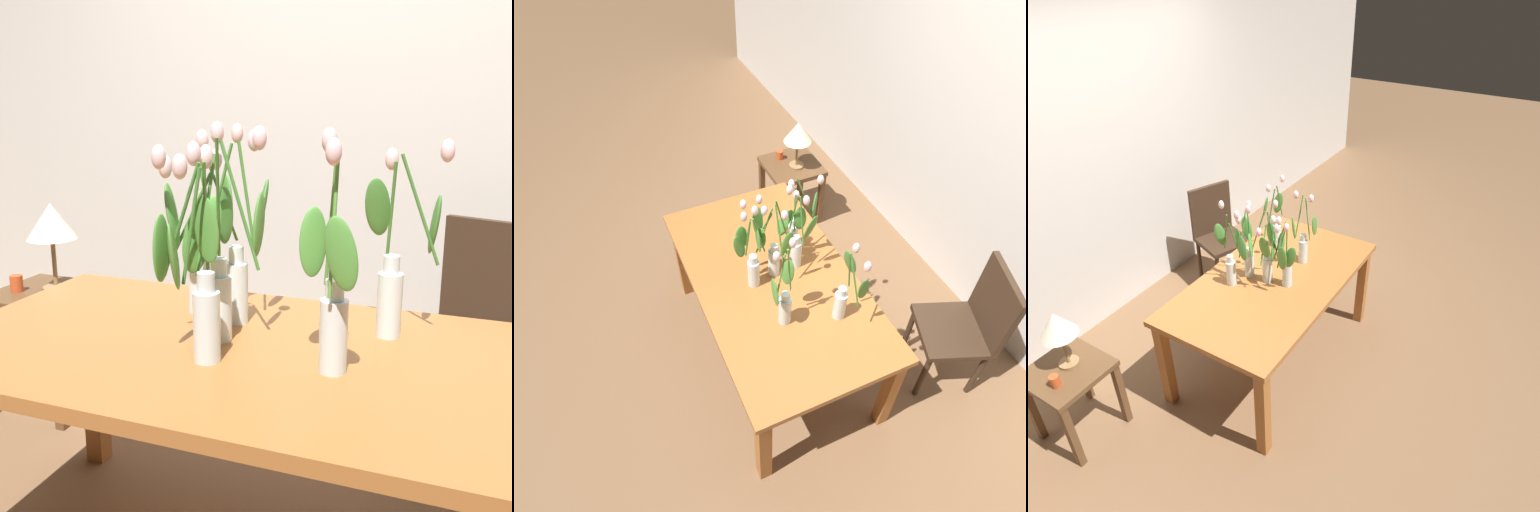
% 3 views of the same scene
% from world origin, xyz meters
% --- Properties ---
extents(ground_plane, '(18.00, 18.00, 0.00)m').
position_xyz_m(ground_plane, '(0.00, 0.00, 0.00)').
color(ground_plane, brown).
extents(room_wall_rear, '(9.00, 0.10, 2.70)m').
position_xyz_m(room_wall_rear, '(0.00, 1.53, 1.35)').
color(room_wall_rear, beige).
rests_on(room_wall_rear, ground).
extents(dining_table, '(1.60, 0.90, 0.74)m').
position_xyz_m(dining_table, '(0.00, 0.00, 0.65)').
color(dining_table, '#A3602D').
rests_on(dining_table, ground).
extents(tulip_vase_0, '(0.21, 0.19, 0.56)m').
position_xyz_m(tulip_vase_0, '(-0.06, 0.17, 0.92)').
color(tulip_vase_0, silver).
rests_on(tulip_vase_0, dining_table).
extents(tulip_vase_1, '(0.15, 0.20, 0.57)m').
position_xyz_m(tulip_vase_1, '(-0.17, 0.23, 0.92)').
color(tulip_vase_1, silver).
rests_on(tulip_vase_1, dining_table).
extents(tulip_vase_2, '(0.29, 0.25, 0.58)m').
position_xyz_m(tulip_vase_2, '(-0.05, 0.02, 0.97)').
color(tulip_vase_2, silver).
rests_on(tulip_vase_2, dining_table).
extents(tulip_vase_3, '(0.17, 0.21, 0.53)m').
position_xyz_m(tulip_vase_3, '(-0.04, -0.12, 0.94)').
color(tulip_vase_3, silver).
rests_on(tulip_vase_3, dining_table).
extents(tulip_vase_4, '(0.24, 0.13, 0.54)m').
position_xyz_m(tulip_vase_4, '(0.40, 0.23, 0.92)').
color(tulip_vase_4, silver).
rests_on(tulip_vase_4, dining_table).
extents(tulip_vase_5, '(0.18, 0.17, 0.58)m').
position_xyz_m(tulip_vase_5, '(0.29, -0.07, 0.92)').
color(tulip_vase_5, silver).
rests_on(tulip_vase_5, dining_table).
extents(dining_chair, '(0.52, 0.52, 0.93)m').
position_xyz_m(dining_chair, '(0.62, 0.99, 0.52)').
color(dining_chair, '#382619').
rests_on(dining_chair, ground).
extents(side_table, '(0.44, 0.44, 0.55)m').
position_xyz_m(side_table, '(-1.22, 0.72, 0.43)').
color(side_table, brown).
rests_on(side_table, ground).
extents(table_lamp, '(0.22, 0.22, 0.40)m').
position_xyz_m(table_lamp, '(-1.17, 0.74, 0.86)').
color(table_lamp, olive).
rests_on(table_lamp, side_table).
extents(pillar_candle, '(0.06, 0.06, 0.07)m').
position_xyz_m(pillar_candle, '(-1.33, 0.66, 0.59)').
color(pillar_candle, '#CC4C23').
rests_on(pillar_candle, side_table).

